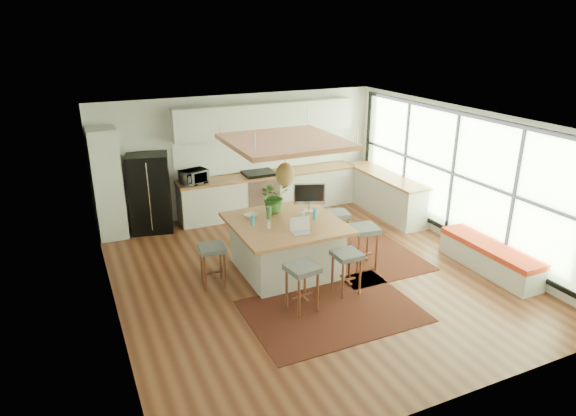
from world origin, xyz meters
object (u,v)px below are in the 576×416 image
stool_left_side (213,266)px  microwave (194,175)px  island_plant (274,199)px  island (286,246)px  stool_near_right (346,273)px  fridge (149,189)px  stool_right_back (337,228)px  monitor (309,198)px  stool_right_front (363,249)px  stool_near_left (302,289)px  laptop (302,226)px

stool_left_side → microwave: bearing=80.7°
island_plant → stool_left_side: bearing=-158.4°
island → stool_near_right: size_ratio=2.57×
fridge → microwave: bearing=10.2°
island → stool_right_back: 1.47m
fridge → monitor: fridge is taller
stool_left_side → microwave: (0.46, 2.81, 0.75)m
stool_left_side → stool_right_front: bearing=-10.5°
fridge → island_plant: 2.95m
stool_near_left → stool_left_side: size_ratio=1.04×
laptop → stool_near_left: bearing=-111.6°
stool_right_front → stool_right_back: 1.03m
stool_right_back → microwave: bearing=134.6°
stool_right_front → stool_left_side: size_ratio=1.11×
island → stool_left_side: 1.34m
laptop → monitor: bearing=61.5°
stool_right_back → microwave: microwave is taller
island → island_plant: 0.89m
fridge → laptop: fridge is taller
stool_near_left → microwave: size_ratio=1.37×
stool_near_left → laptop: laptop is taller
island → stool_right_front: island is taller
island → fridge: bearing=122.5°
laptop → stool_right_front: bearing=8.6°
stool_near_right → microwave: microwave is taller
microwave → stool_left_side: bearing=-116.1°
island → stool_near_left: island is taller
stool_right_front → island: bearing=159.9°
stool_left_side → stool_near_left: bearing=-52.4°
island_plant → fridge: bearing=128.5°
stool_right_front → stool_right_back: (0.06, 1.03, 0.00)m
monitor → island_plant: 0.64m
stool_right_back → laptop: laptop is taller
stool_near_left → monitor: monitor is taller
laptop → monitor: 1.04m
stool_near_left → island_plant: island_plant is taller
island → stool_left_side: island is taller
stool_near_left → stool_near_right: 0.90m
stool_near_right → stool_near_left: bearing=-168.6°
stool_near_right → microwave: 4.27m
stool_near_right → monitor: size_ratio=1.24×
fridge → microwave: size_ratio=3.05×
microwave → island: bearing=-89.6°
island → island_plant: size_ratio=3.05×
stool_near_right → microwave: (-1.44, 3.95, 0.75)m
fridge → island_plant: (1.83, -2.31, 0.24)m
stool_right_front → stool_left_side: (-2.63, 0.49, 0.00)m
fridge → island: 3.41m
stool_right_front → stool_left_side: stool_right_front is taller
fridge → stool_near_right: (2.38, -3.98, -0.57)m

